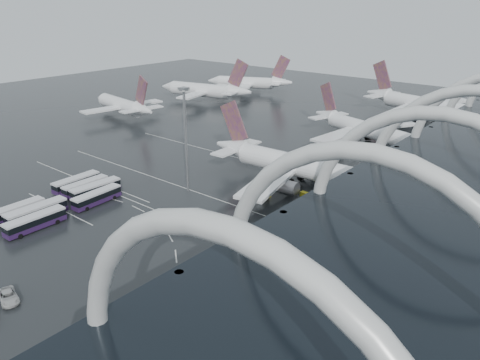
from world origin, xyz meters
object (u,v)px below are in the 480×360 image
Objects in this scene: bus_row_far_b at (36,212)px; floodlight_mast at (185,128)px; bus_row_near_b at (85,186)px; bus_row_far_a at (15,212)px; bus_row_near_c at (96,189)px; gse_cart_belly_d at (350,219)px; airliner_main at (300,167)px; airliner_gate_c at (425,106)px; jet_remote_west at (124,106)px; van_curve_a at (8,296)px; airliner_gate_b at (366,130)px; bus_row_near_d at (97,197)px; gse_cart_belly_e at (305,194)px; gse_cart_belly_c at (266,194)px; jet_remote_far at (251,83)px; jet_remote_mid at (206,91)px; bus_row_far_c at (35,222)px; bus_row_near_a at (76,182)px.

floodlight_mast reaches higher than bus_row_far_b.
bus_row_far_a is at bearing -176.34° from bus_row_near_b.
bus_row_near_c is 62.49m from gse_cart_belly_d.
airliner_gate_c reaches higher than airliner_main.
jet_remote_west reaches higher than van_curve_a.
airliner_gate_b is 3.94× the size of bus_row_near_d.
gse_cart_belly_e is (-15.23, 5.42, -0.04)m from gse_cart_belly_d.
bus_row_near_d is at bearing -88.99° from airliner_gate_b.
airliner_gate_b is at bearing -81.38° from airliner_gate_c.
airliner_gate_c reaches higher than bus_row_near_b.
airliner_gate_b is 1.91× the size of floodlight_mast.
gse_cart_belly_e is at bearing -41.36° from bus_row_far_a.
floodlight_mast reaches higher than van_curve_a.
bus_row_near_d is at bearing -128.05° from airliner_main.
bus_row_near_c is 0.95× the size of bus_row_far_b.
bus_row_far_a is (1.50, -18.90, 0.11)m from bus_row_near_b.
bus_row_near_c is 1.02× the size of bus_row_near_d.
bus_row_far_a is (-2.46, -19.29, -0.00)m from bus_row_near_c.
gse_cart_belly_c reaches higher than gse_cart_belly_e.
airliner_gate_c is at bearing 80.62° from floodlight_mast.
bus_row_near_d is (-26.83, -89.29, -2.79)m from airliner_gate_b.
airliner_main is 1.34× the size of jet_remote_far.
gse_cart_belly_c is at bearing -140.28° from gse_cart_belly_e.
airliner_gate_b reaches higher than bus_row_far_a.
bus_row_near_c is at bearing 106.70° from jet_remote_mid.
bus_row_near_c is 27.52m from floodlight_mast.
airliner_main reaches higher than gse_cart_belly_d.
airliner_main is 98.57m from jet_remote_west.
bus_row_far_a is (59.37, -75.35, -3.19)m from jet_remote_west.
floodlight_mast is (11.08, 19.77, 15.06)m from bus_row_near_d.
bus_row_near_d is at bearing 107.90° from jet_remote_mid.
bus_row_far_b is (5.63, -16.17, 0.21)m from bus_row_near_b.
gse_cart_belly_d is at bearing 174.84° from jet_remote_west.
floodlight_mast is at bearing -23.12° from bus_row_far_b.
bus_row_far_c reaches higher than bus_row_far_a.
jet_remote_mid is at bearing 130.97° from floodlight_mast.
airliner_main is 25.50× the size of gse_cart_belly_d.
bus_row_near_c reaches higher than bus_row_near_a.
bus_row_far_c is (-25.50, -105.64, -2.72)m from airliner_gate_b.
airliner_main is 74.68m from van_curve_a.
floodlight_mast is at bearing 161.63° from jet_remote_west.
airliner_gate_c reaches higher than bus_row_far_c.
airliner_main is at bearing -45.68° from bus_row_near_b.
airliner_gate_b is 107.34m from bus_row_far_b.
van_curve_a is 69.19m from gse_cart_belly_d.
airliner_gate_c is 4.88× the size of bus_row_near_b.
airliner_gate_c reaches higher than gse_cart_belly_c.
bus_row_near_a is 0.98× the size of bus_row_far_c.
van_curve_a is (24.99, -18.42, -1.05)m from bus_row_far_b.
bus_row_far_a reaches higher than bus_row_near_b.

